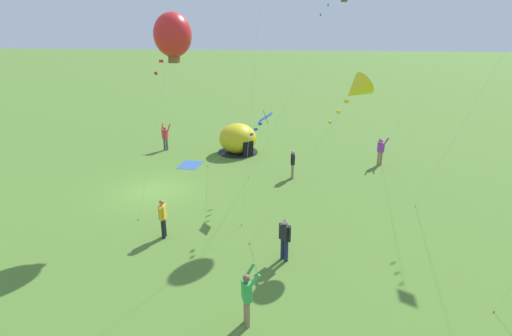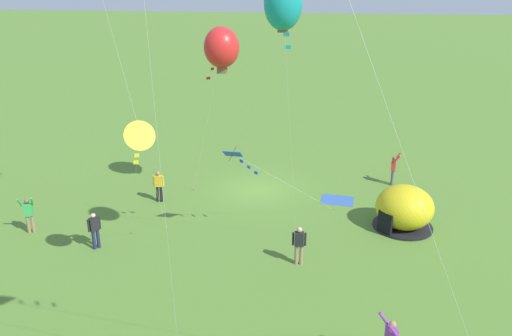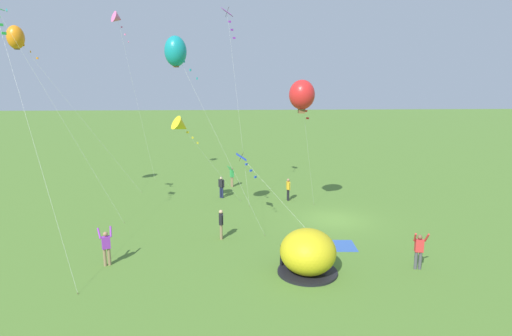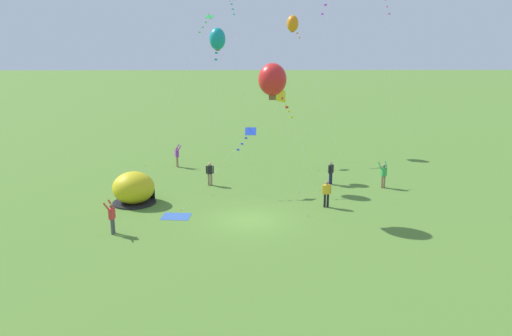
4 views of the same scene
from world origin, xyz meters
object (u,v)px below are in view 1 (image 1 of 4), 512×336
(person_near_tent, at_px, (293,163))
(kite_yellow, at_px, (356,90))
(person_with_toddler, at_px, (247,296))
(person_strolling, at_px, (285,237))
(kite_blue, at_px, (262,121))
(person_watching_sky, at_px, (163,217))
(kite_red, at_px, (173,35))
(person_far_back, at_px, (165,137))
(person_center_field, at_px, (381,150))
(popup_tent, at_px, (238,139))

(person_near_tent, height_order, kite_yellow, kite_yellow)
(person_with_toddler, xyz_separation_m, person_strolling, (-3.66, 0.87, -0.03))
(person_near_tent, xyz_separation_m, kite_blue, (2.79, -1.49, 3.05))
(person_with_toddler, height_order, person_strolling, person_with_toddler)
(person_watching_sky, distance_m, person_near_tent, 9.29)
(person_strolling, height_order, kite_blue, kite_blue)
(person_near_tent, xyz_separation_m, kite_red, (4.27, -5.32, 7.13))
(kite_red, height_order, kite_yellow, kite_red)
(person_far_back, bearing_deg, person_with_toddler, 26.54)
(person_center_field, bearing_deg, person_with_toddler, -21.80)
(person_near_tent, relative_size, person_far_back, 0.91)
(kite_blue, bearing_deg, person_far_back, -133.32)
(popup_tent, xyz_separation_m, person_strolling, (13.56, 4.15, -0.03))
(person_strolling, bearing_deg, kite_blue, -165.58)
(person_strolling, relative_size, kite_blue, 0.36)
(kite_yellow, relative_size, kite_blue, 1.40)
(person_center_field, bearing_deg, popup_tent, -98.95)
(person_center_field, distance_m, person_near_tent, 6.34)
(kite_blue, bearing_deg, person_strolling, 14.42)
(person_far_back, height_order, kite_blue, kite_blue)
(popup_tent, height_order, person_watching_sky, popup_tent)
(kite_blue, bearing_deg, person_with_toddler, 4.09)
(kite_yellow, bearing_deg, person_near_tent, -154.08)
(person_watching_sky, xyz_separation_m, kite_red, (-3.52, -0.25, 7.13))
(person_center_field, xyz_separation_m, person_strolling, (12.05, -5.41, -0.03))
(kite_red, bearing_deg, kite_yellow, 81.61)
(popup_tent, relative_size, kite_red, 0.31)
(popup_tent, height_order, person_strolling, popup_tent)
(person_strolling, bearing_deg, person_watching_sky, -102.10)
(popup_tent, relative_size, person_strolling, 1.63)
(person_with_toddler, height_order, kite_yellow, kite_yellow)
(person_center_field, relative_size, kite_yellow, 0.28)
(person_far_back, bearing_deg, person_watching_sky, 19.14)
(popup_tent, bearing_deg, person_center_field, 81.05)
(kite_blue, bearing_deg, person_near_tent, 151.91)
(person_strolling, bearing_deg, kite_yellow, 143.37)
(person_far_back, xyz_separation_m, kite_blue, (7.46, 7.90, 3.02))
(person_center_field, height_order, kite_blue, kite_blue)
(person_strolling, relative_size, kite_yellow, 0.26)
(person_center_field, xyz_separation_m, person_near_tent, (3.15, -5.50, -0.03))
(person_watching_sky, height_order, person_near_tent, same)
(person_strolling, xyz_separation_m, person_near_tent, (-8.90, -0.08, 0.00))
(popup_tent, height_order, person_far_back, popup_tent)
(person_watching_sky, bearing_deg, popup_tent, 175.40)
(popup_tent, bearing_deg, kite_blue, 19.09)
(person_near_tent, distance_m, kite_red, 9.87)
(person_far_back, bearing_deg, kite_red, 24.51)
(person_center_field, bearing_deg, person_near_tent, -60.14)
(person_with_toddler, height_order, kite_red, kite_red)
(person_near_tent, bearing_deg, person_far_back, -116.44)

